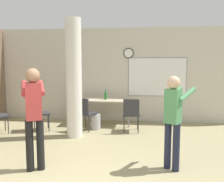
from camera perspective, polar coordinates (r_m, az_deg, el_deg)
The scene contains 10 objects.
wall_back at distance 7.60m, azimuth 0.25°, elevation 3.69°, with size 8.00×0.15×2.80m.
support_pillar at distance 5.96m, azimuth -8.72°, elevation 2.85°, with size 0.37×0.37×2.80m.
folding_table at distance 7.14m, azimuth -2.09°, elevation -2.36°, with size 1.62×0.68×0.72m.
bottle_on_table at distance 7.12m, azimuth -1.46°, elevation -1.06°, with size 0.07×0.07×0.29m.
waste_bin at distance 6.72m, azimuth -3.80°, elevation -7.05°, with size 0.27×0.27×0.40m.
chair_table_left at distance 6.53m, azimuth -6.16°, elevation -4.67°, with size 0.58×0.58×0.87m.
chair_near_pillar at distance 6.79m, azimuth -16.52°, elevation -4.48°, with size 0.59×0.59×0.87m.
chair_table_right at distance 6.38m, azimuth 4.39°, elevation -4.92°, with size 0.47×0.47×0.87m.
person_playing_front at distance 4.26m, azimuth -17.45°, elevation -4.35°, with size 0.56×0.68×1.68m.
person_playing_side at distance 4.21m, azimuth 13.89°, elevation -5.36°, with size 0.56×0.64×1.56m.
Camera 1 is at (0.90, -2.49, 1.77)m, focal length 40.00 mm.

